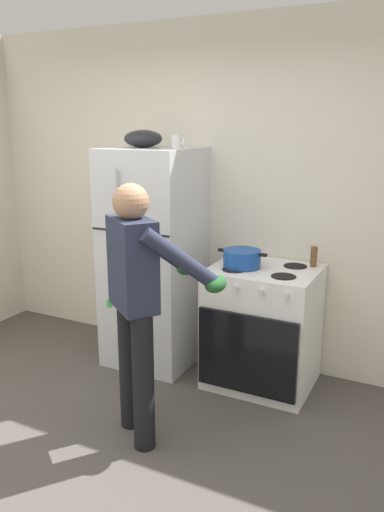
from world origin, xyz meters
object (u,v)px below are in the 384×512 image
at_px(person_cook, 140,291).
at_px(pepper_mill, 314,256).
at_px(stove_range, 262,327).
at_px(coffee_mug, 177,141).
at_px(mixing_bowl, 143,139).
at_px(refrigerator, 154,258).
at_px(red_pot, 242,258).

relative_size(person_cook, pepper_mill, 11.19).
bearing_deg(person_cook, stove_range, 65.42).
height_order(coffee_mug, mixing_bowl, mixing_bowl).
distance_m(refrigerator, red_pot, 0.78).
bearing_deg(refrigerator, person_cook, -63.44).
bearing_deg(stove_range, pepper_mill, 35.04).
bearing_deg(person_cook, mixing_bowl, 120.18).
bearing_deg(refrigerator, pepper_mill, 9.25).
relative_size(red_pot, pepper_mill, 2.60).
bearing_deg(pepper_mill, refrigerator, -170.75).
height_order(red_pot, mixing_bowl, mixing_bowl).
distance_m(refrigerator, stove_range, 1.02).
relative_size(refrigerator, red_pot, 4.68).
bearing_deg(stove_range, red_pot, -166.08).
height_order(stove_range, pepper_mill, pepper_mill).
xyz_separation_m(pepper_mill, mixing_bowl, (-1.31, -0.20, 0.82)).
bearing_deg(refrigerator, coffee_mug, 15.40).
bearing_deg(person_cook, coffee_mug, 106.57).
xyz_separation_m(refrigerator, mixing_bowl, (-0.08, 0.00, 0.94)).
distance_m(person_cook, red_pot, 0.97).
xyz_separation_m(refrigerator, red_pot, (0.77, -0.05, 0.10)).
xyz_separation_m(refrigerator, pepper_mill, (1.23, 0.20, 0.11)).
xyz_separation_m(refrigerator, person_cook, (0.49, -0.98, 0.09)).
height_order(refrigerator, coffee_mug, coffee_mug).
bearing_deg(coffee_mug, stove_range, -4.62).
height_order(person_cook, coffee_mug, coffee_mug).
distance_m(stove_range, red_pot, 0.55).
xyz_separation_m(stove_range, coffee_mug, (-0.75, 0.06, 1.34)).
bearing_deg(red_pot, mixing_bowl, 176.63).
height_order(pepper_mill, mixing_bowl, mixing_bowl).
relative_size(person_cook, red_pot, 4.31).
distance_m(red_pot, pepper_mill, 0.52).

